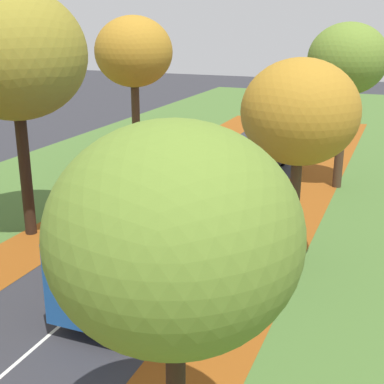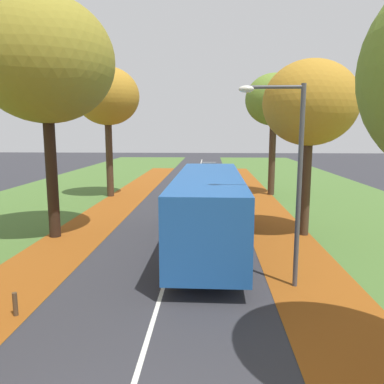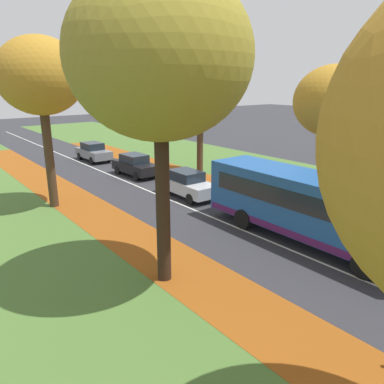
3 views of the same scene
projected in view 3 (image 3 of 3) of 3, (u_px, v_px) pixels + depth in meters
grass_verge_left at (3, 235)px, 17.38m from camera, size 12.00×90.00×0.01m
leaf_litter_left at (157, 253)px, 15.60m from camera, size 2.80×60.00×0.00m
grass_verge_right at (266, 176)px, 28.31m from camera, size 12.00×90.00×0.01m
leaf_litter_right at (294, 208)px, 21.06m from camera, size 2.80×60.00×0.00m
road_centre_line at (166, 198)px, 22.85m from camera, size 0.12×80.00×0.01m
tree_left_near at (159, 57)px, 11.42m from camera, size 5.79×5.79×10.21m
tree_left_mid at (40, 77)px, 19.41m from camera, size 4.49×4.49×9.16m
tree_right_near at (333, 102)px, 19.23m from camera, size 4.09×4.09×7.73m
tree_right_mid at (200, 81)px, 27.43m from camera, size 4.12×4.12×8.81m
bus at (311, 205)px, 16.24m from camera, size 2.74×10.42×2.98m
car_silver_lead at (187, 184)px, 22.98m from camera, size 1.84×4.23×1.62m
car_black_following at (135, 165)px, 28.08m from camera, size 1.91×4.27×1.62m
car_grey_third_in_line at (93, 152)px, 33.42m from camera, size 1.82×4.22×1.62m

